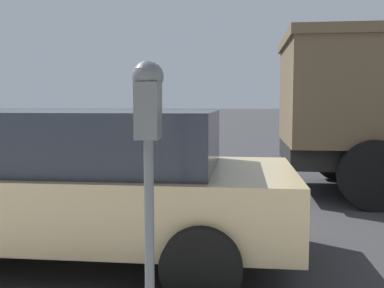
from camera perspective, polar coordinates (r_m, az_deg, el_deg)
ground_plane at (r=5.67m, az=-9.87°, el=-10.94°), size 220.00×220.00×0.00m
parking_meter at (r=2.71m, az=-5.56°, el=2.26°), size 0.21×0.19×1.67m
car_tan at (r=4.66m, az=-13.48°, el=-4.63°), size 2.24×4.31×1.49m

